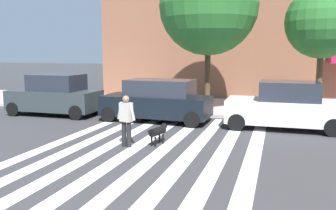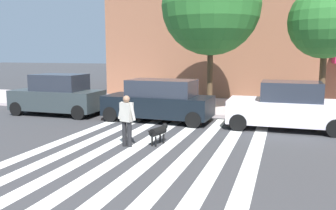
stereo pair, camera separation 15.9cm
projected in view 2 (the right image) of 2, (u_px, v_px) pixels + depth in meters
ground_plane at (153, 159)px, 9.88m from camera, size 160.00×160.00×0.00m
sidewalk_far at (217, 107)px, 19.11m from camera, size 80.00×6.00×0.15m
crosswalk_stripes at (137, 158)px, 10.03m from camera, size 6.75×13.08×0.01m
parked_car_near_curb at (58, 95)px, 16.92m from camera, size 4.34×1.95×1.96m
parked_car_behind_first at (159, 101)px, 15.31m from camera, size 4.73×2.08×1.82m
parked_car_third_in_line at (287, 107)px, 13.67m from camera, size 4.38×2.05×1.87m
street_tree_nearest at (211, 6)px, 16.74m from camera, size 4.73×4.73×7.41m
street_tree_middle at (326, 22)px, 15.58m from camera, size 3.28×3.28×5.83m
pedestrian_dog_walker at (127, 118)px, 11.10m from camera, size 0.70×0.33×1.64m
dog_on_leash at (159, 131)px, 11.42m from camera, size 0.43×1.05×0.65m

